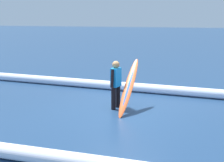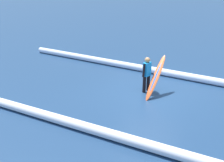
% 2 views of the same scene
% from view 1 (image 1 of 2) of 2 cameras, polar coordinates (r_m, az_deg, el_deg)
% --- Properties ---
extents(ground_plane, '(167.82, 167.82, 0.00)m').
position_cam_1_polar(ground_plane, '(9.06, 1.66, -5.48)').
color(ground_plane, navy).
extents(surfer, '(0.26, 0.61, 1.46)m').
position_cam_1_polar(surfer, '(9.00, 0.74, -0.24)').
color(surfer, black).
rests_on(surfer, ground_plane).
extents(surfboard, '(0.33, 1.60, 1.49)m').
position_cam_1_polar(surfboard, '(8.81, 3.22, -1.10)').
color(surfboard, '#E55926').
rests_on(surfboard, ground_plane).
extents(wave_crest_foreground, '(17.54, 0.66, 0.33)m').
position_cam_1_polar(wave_crest_foreground, '(11.17, 5.77, -1.31)').
color(wave_crest_foreground, white).
rests_on(wave_crest_foreground, ground_plane).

